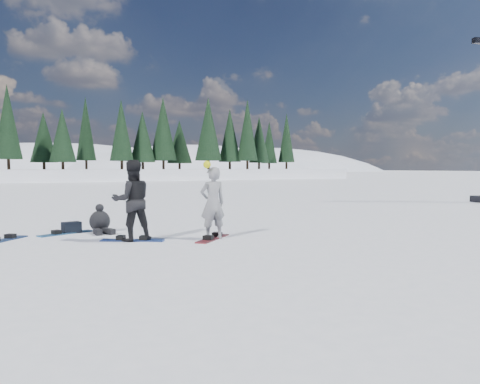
# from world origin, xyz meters

# --- Properties ---
(ground) EXTENTS (420.00, 420.00, 0.00)m
(ground) POSITION_xyz_m (0.00, 0.00, 0.00)
(ground) COLOR white
(ground) RESTS_ON ground
(snowboarder_woman) EXTENTS (0.64, 0.42, 1.91)m
(snowboarder_woman) POSITION_xyz_m (-0.94, -0.39, 0.89)
(snowboarder_woman) COLOR gray
(snowboarder_woman) RESTS_ON ground
(snowboarder_man) EXTENTS (0.97, 0.78, 1.93)m
(snowboarder_man) POSITION_xyz_m (-2.75, 0.25, 0.96)
(snowboarder_man) COLOR black
(snowboarder_man) RESTS_ON ground
(seated_rider) EXTENTS (0.61, 0.95, 0.77)m
(seated_rider) POSITION_xyz_m (-3.13, 2.08, 0.30)
(seated_rider) COLOR black
(seated_rider) RESTS_ON ground
(gear_bag) EXTENTS (0.51, 0.40, 0.30)m
(gear_bag) POSITION_xyz_m (-3.83, 2.33, 0.15)
(gear_bag) COLOR black
(gear_bag) RESTS_ON ground
(snowboard_woman) EXTENTS (1.29, 1.22, 0.03)m
(snowboard_woman) POSITION_xyz_m (-0.94, -0.38, 0.01)
(snowboard_woman) COLOR maroon
(snowboard_woman) RESTS_ON ground
(snowboard_man) EXTENTS (1.43, 1.02, 0.03)m
(snowboard_man) POSITION_xyz_m (-2.75, 0.25, 0.01)
(snowboard_man) COLOR #1B3D99
(snowboard_man) RESTS_ON ground
(snowboard_loose_a) EXTENTS (1.18, 1.33, 0.03)m
(snowboard_loose_a) POSITION_xyz_m (-5.49, 1.69, 0.01)
(snowboard_loose_a) COLOR navy
(snowboard_loose_a) RESTS_ON ground
(snowboard_loose_c) EXTENTS (1.49, 0.85, 0.03)m
(snowboard_loose_c) POSITION_xyz_m (-3.98, 2.25, 0.01)
(snowboard_loose_c) COLOR #1C5F9E
(snowboard_loose_c) RESTS_ON ground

